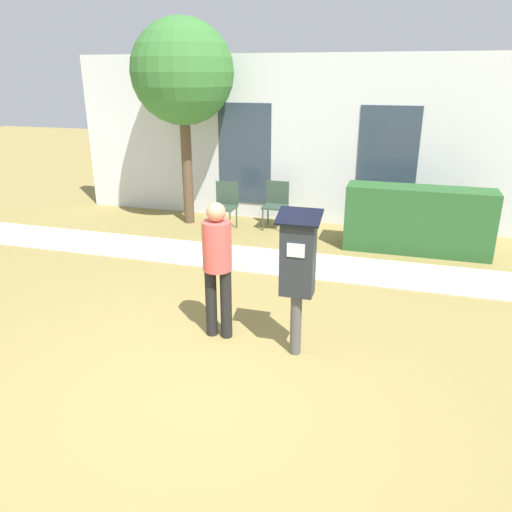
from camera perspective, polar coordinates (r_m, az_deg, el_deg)
The scene contains 9 objects.
ground_plane at distance 4.97m, azimuth -7.04°, elevation -15.12°, with size 40.00×40.00×0.00m, color olive.
sidewalk at distance 7.98m, azimuth 3.05°, elevation -0.72°, with size 12.00×1.10×0.02m.
building_facade at distance 10.03m, azimuth 6.75°, elevation 12.89°, with size 10.00×0.26×3.20m.
parking_meter at distance 5.09m, azimuth 4.78°, elevation -1.09°, with size 0.44×0.31×1.59m.
person_standing at distance 5.48m, azimuth -4.44°, elevation -0.49°, with size 0.32×0.32×1.58m.
outdoor_chair_left at distance 9.62m, azimuth -3.53°, elevation 6.19°, with size 0.44×0.44×0.90m.
outdoor_chair_middle at distance 9.68m, azimuth 2.33°, elevation 6.31°, with size 0.44×0.44×0.90m.
hedge_row at distance 8.74m, azimuth 18.01°, elevation 3.92°, with size 2.37×0.60×1.10m.
tree at distance 9.82m, azimuth -8.39°, elevation 19.96°, with size 1.90×1.90×3.82m.
Camera 1 is at (1.70, -3.68, 2.87)m, focal length 35.00 mm.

